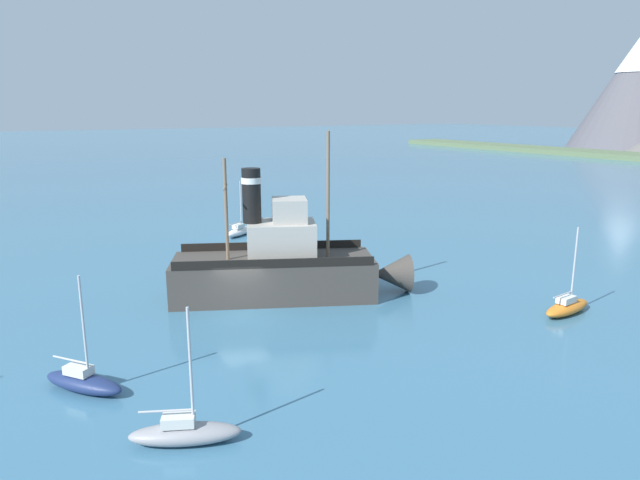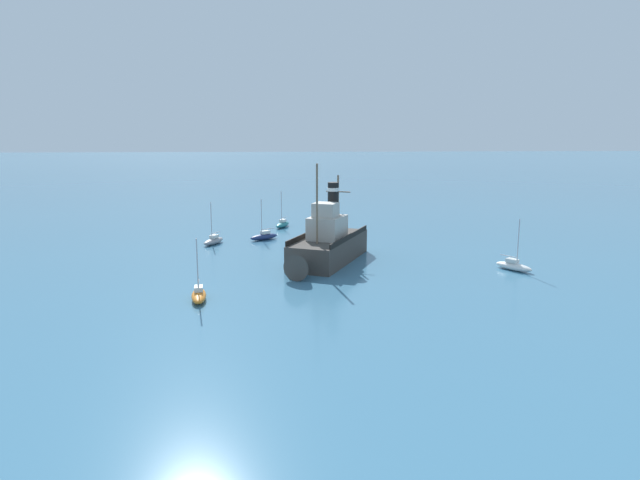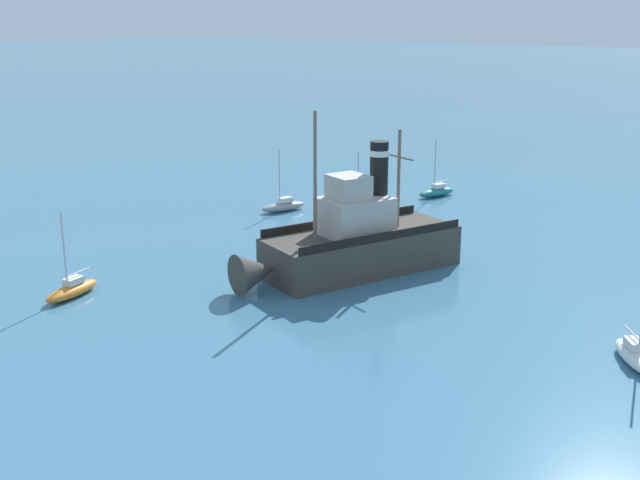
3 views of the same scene
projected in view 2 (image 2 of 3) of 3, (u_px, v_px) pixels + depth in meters
The scene contains 7 objects.
ground_plane at pixel (311, 255), 59.76m from camera, with size 600.00×600.00×0.00m, color teal.
old_tugboat at pixel (327, 244), 56.17m from camera, with size 9.06×14.50×9.90m.
sailboat_grey at pixel (213, 241), 65.54m from camera, with size 2.58×3.91×4.90m.
sailboat_teal at pixel (282, 224), 77.05m from camera, with size 2.43×3.94×4.90m.
sailboat_orange at pixel (199, 295), 43.87m from camera, with size 1.53×3.90×4.90m.
sailboat_navy at pixel (264, 236), 68.24m from camera, with size 3.70×3.15×4.90m.
sailboat_white at pixel (514, 266), 53.30m from camera, with size 3.02×3.77×4.90m.
Camera 2 is at (2.95, 58.32, 12.85)m, focal length 32.00 mm.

